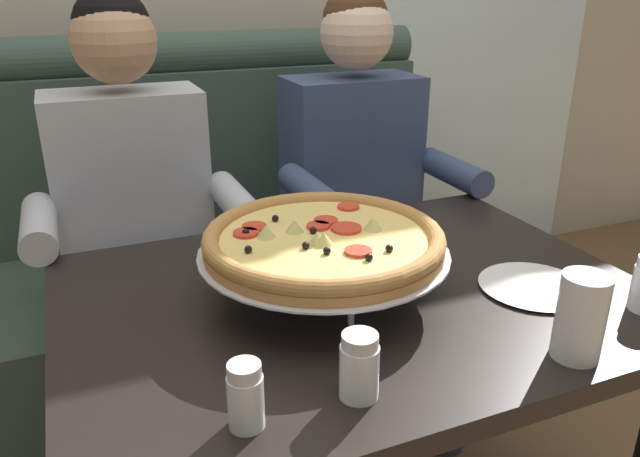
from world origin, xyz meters
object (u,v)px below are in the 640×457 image
object	(u,v)px
shaker_parmesan	(359,370)
booth_bench	(240,264)
plate_near_left	(534,283)
patio_chair	(382,128)
shaker_oregano	(246,400)
diner_left	(138,218)
dining_table	(354,335)
drinking_glass	(580,321)
pizza	(324,241)
diner_right	(366,187)

from	to	relation	value
shaker_parmesan	booth_bench	bearing A→B (deg)	83.40
plate_near_left	patio_chair	size ratio (longest dim) A/B	0.25
shaker_oregano	patio_chair	bearing A→B (deg)	57.89
diner_left	dining_table	bearing A→B (deg)	-61.32
booth_bench	plate_near_left	world-z (taller)	booth_bench
dining_table	drinking_glass	world-z (taller)	drinking_glass
shaker_parmesan	pizza	bearing A→B (deg)	76.18
pizza	shaker_oregano	xyz separation A→B (m)	(-0.24, -0.31, -0.07)
plate_near_left	drinking_glass	bearing A→B (deg)	-115.52
shaker_oregano	plate_near_left	bearing A→B (deg)	14.87
patio_chair	diner_left	bearing A→B (deg)	-136.39
drinking_glass	pizza	bearing A→B (deg)	129.42
dining_table	shaker_oregano	world-z (taller)	shaker_oregano
diner_right	shaker_oregano	bearing A→B (deg)	-125.25
shaker_oregano	plate_near_left	xyz separation A→B (m)	(0.63, 0.17, -0.03)
booth_bench	shaker_parmesan	size ratio (longest dim) A/B	14.38
shaker_oregano	drinking_glass	distance (m)	0.54
shaker_oregano	drinking_glass	xyz separation A→B (m)	(0.53, -0.04, 0.02)
pizza	plate_near_left	xyz separation A→B (m)	(0.39, -0.14, -0.10)
dining_table	plate_near_left	world-z (taller)	plate_near_left
diner_right	plate_near_left	xyz separation A→B (m)	(-0.00, -0.73, 0.02)
diner_left	diner_right	size ratio (longest dim) A/B	1.00
dining_table	shaker_oregano	distance (m)	0.44
diner_left	plate_near_left	size ratio (longest dim) A/B	5.96
diner_left	diner_right	xyz separation A→B (m)	(0.66, 0.00, 0.00)
shaker_parmesan	plate_near_left	xyz separation A→B (m)	(0.47, 0.17, -0.03)
diner_right	pizza	size ratio (longest dim) A/B	2.70
diner_right	plate_near_left	size ratio (longest dim) A/B	5.96
pizza	diner_left	bearing A→B (deg)	114.82
pizza	drinking_glass	distance (m)	0.46
shaker_parmesan	diner_left	bearing A→B (deg)	102.36
dining_table	drinking_glass	xyz separation A→B (m)	(0.23, -0.34, 0.16)
diner_left	pizza	size ratio (longest dim) A/B	2.70
dining_table	drinking_glass	size ratio (longest dim) A/B	7.76
shaker_parmesan	patio_chair	distance (m)	2.65
shaker_oregano	patio_chair	distance (m)	2.73
dining_table	booth_bench	bearing A→B (deg)	90.00
diner_left	patio_chair	xyz separation A→B (m)	(1.47, 1.40, -0.19)
shaker_parmesan	drinking_glass	xyz separation A→B (m)	(0.37, -0.04, 0.02)
diner_left	shaker_parmesan	distance (m)	0.92
dining_table	diner_right	world-z (taller)	diner_right
shaker_parmesan	patio_chair	bearing A→B (deg)	60.99
diner_left	shaker_oregano	world-z (taller)	diner_left
booth_bench	patio_chair	bearing A→B (deg)	44.90
booth_bench	shaker_parmesan	bearing A→B (deg)	-96.60
pizza	patio_chair	bearing A→B (deg)	58.94
diner_right	patio_chair	world-z (taller)	diner_right
diner_right	shaker_parmesan	xyz separation A→B (m)	(-0.47, -0.90, 0.06)
booth_bench	shaker_parmesan	xyz separation A→B (m)	(-0.13, -1.17, 0.37)
diner_left	drinking_glass	world-z (taller)	diner_left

